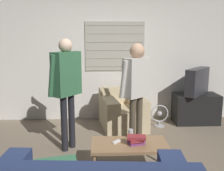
# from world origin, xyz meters

# --- Properties ---
(ground_plane) EXTENTS (16.00, 16.00, 0.00)m
(ground_plane) POSITION_xyz_m (0.00, 0.00, 0.00)
(ground_plane) COLOR #7F705B
(wall_back) EXTENTS (5.20, 0.08, 2.55)m
(wall_back) POSITION_xyz_m (0.00, 2.03, 1.28)
(wall_back) COLOR silver
(wall_back) RESTS_ON ground_plane
(armchair_beige) EXTENTS (0.93, 1.02, 0.73)m
(armchair_beige) POSITION_xyz_m (0.29, 1.46, 0.31)
(armchair_beige) COLOR #C6B289
(armchair_beige) RESTS_ON ground_plane
(coffee_table) EXTENTS (0.98, 0.53, 0.39)m
(coffee_table) POSITION_xyz_m (0.24, -0.23, 0.35)
(coffee_table) COLOR #9E754C
(coffee_table) RESTS_ON ground_plane
(tv_stand) EXTENTS (0.88, 0.50, 0.60)m
(tv_stand) POSITION_xyz_m (1.79, 1.66, 0.30)
(tv_stand) COLOR black
(tv_stand) RESTS_ON ground_plane
(tv) EXTENTS (0.67, 0.75, 0.52)m
(tv) POSITION_xyz_m (1.79, 1.66, 0.86)
(tv) COLOR #2D2D33
(tv) RESTS_ON tv_stand
(person_left_standing) EXTENTS (0.57, 0.84, 1.71)m
(person_left_standing) POSITION_xyz_m (-0.65, 0.51, 1.09)
(person_left_standing) COLOR black
(person_left_standing) RESTS_ON ground_plane
(person_right_standing) EXTENTS (0.52, 0.83, 1.64)m
(person_right_standing) POSITION_xyz_m (0.42, 0.59, 1.05)
(person_right_standing) COLOR #4C4233
(person_right_standing) RESTS_ON ground_plane
(book_stack) EXTENTS (0.25, 0.20, 0.12)m
(book_stack) POSITION_xyz_m (0.32, -0.26, 0.45)
(book_stack) COLOR #75387F
(book_stack) RESTS_ON coffee_table
(soda_can) EXTENTS (0.07, 0.07, 0.13)m
(soda_can) POSITION_xyz_m (0.27, -0.06, 0.45)
(soda_can) COLOR silver
(soda_can) RESTS_ON coffee_table
(spare_remote) EXTENTS (0.12, 0.12, 0.02)m
(spare_remote) POSITION_xyz_m (0.07, -0.20, 0.40)
(spare_remote) COLOR white
(spare_remote) RESTS_ON coffee_table
(floor_fan) EXTENTS (0.34, 0.20, 0.43)m
(floor_fan) POSITION_xyz_m (1.01, 1.46, 0.21)
(floor_fan) COLOR #A8A8AD
(floor_fan) RESTS_ON ground_plane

